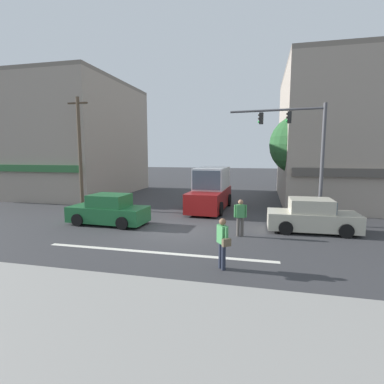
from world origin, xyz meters
name	(u,v)px	position (x,y,z in m)	size (l,w,h in m)	color
ground_plane	(181,230)	(0.00, 0.00, 0.00)	(120.00, 120.00, 0.00)	#333335
lane_marking_stripe	(156,252)	(0.00, -3.50, 0.00)	(9.00, 0.24, 0.01)	silver
sidewalk_curb	(75,324)	(0.00, -8.50, 0.08)	(40.00, 5.00, 0.16)	gray
building_left_block	(65,139)	(-13.99, 10.70, 4.95)	(11.54, 11.86, 9.90)	gray
building_right_corner	(361,136)	(10.81, 10.89, 4.94)	(11.19, 12.03, 9.88)	gray
street_tree	(300,145)	(6.12, 7.05, 4.23)	(3.89, 3.89, 6.19)	#4C3823
utility_pole_near_left	(80,152)	(-7.94, 3.86, 3.80)	(1.40, 0.22, 7.30)	brown
traffic_light_mast	(303,144)	(5.79, 2.79, 4.18)	(4.87, 0.69, 6.20)	#47474C
sedan_parked_curbside	(312,217)	(6.15, 1.06, 0.71)	(4.13, 1.95, 1.58)	#B7B29E
box_truck_waiting_far	(211,191)	(0.50, 5.58, 1.25)	(2.39, 5.67, 2.75)	maroon
sedan_crossing_center	(109,211)	(-3.99, 0.23, 0.71)	(4.18, 2.03, 1.58)	#1E6033
pedestrian_foreground_with_bag	(223,241)	(2.64, -4.53, 0.95)	(0.51, 0.64, 1.67)	#232838
pedestrian_mid_crossing	(240,216)	(2.90, -0.52, 0.95)	(0.56, 0.28, 1.67)	#4C4742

